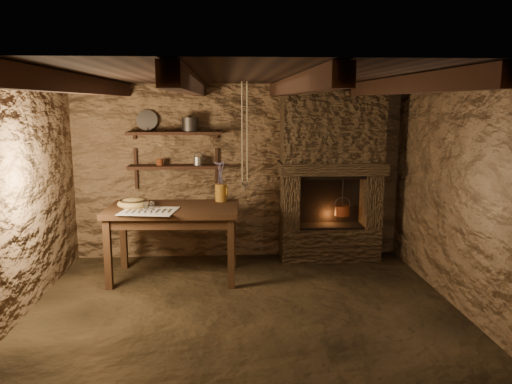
{
  "coord_description": "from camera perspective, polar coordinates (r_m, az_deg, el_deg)",
  "views": [
    {
      "loc": [
        -0.19,
        -4.86,
        2.15
      ],
      "look_at": [
        0.17,
        0.9,
        1.11
      ],
      "focal_mm": 35.0,
      "sensor_mm": 36.0,
      "label": 1
    }
  ],
  "objects": [
    {
      "name": "stoneware_jug",
      "position": [
        6.36,
        -4.02,
        0.89
      ],
      "size": [
        0.16,
        0.15,
        0.51
      ],
      "rotation": [
        0.0,
        0.0,
        0.05
      ],
      "color": "#AC7021",
      "rests_on": "work_table"
    },
    {
      "name": "back_wall",
      "position": [
        6.93,
        -2.01,
        2.32
      ],
      "size": [
        4.5,
        0.04,
        2.4
      ],
      "primitive_type": "cube",
      "color": "#513825",
      "rests_on": "floor"
    },
    {
      "name": "floor",
      "position": [
        5.32,
        -1.31,
        -13.64
      ],
      "size": [
        4.5,
        4.5,
        0.0
      ],
      "primitive_type": "plane",
      "color": "black",
      "rests_on": "ground"
    },
    {
      "name": "hanging_ropes",
      "position": [
        5.93,
        -1.3,
        6.82
      ],
      "size": [
        0.08,
        0.08,
        1.2
      ],
      "primitive_type": null,
      "color": "tan",
      "rests_on": "ceiling"
    },
    {
      "name": "wooden_bowl",
      "position": [
        6.19,
        -13.83,
        -1.29
      ],
      "size": [
        0.48,
        0.48,
        0.13
      ],
      "primitive_type": "ellipsoid",
      "rotation": [
        0.0,
        0.0,
        -0.31
      ],
      "color": "#A48447",
      "rests_on": "work_table"
    },
    {
      "name": "left_wall",
      "position": [
        5.37,
        -26.14,
        -1.05
      ],
      "size": [
        0.04,
        4.0,
        2.4
      ],
      "primitive_type": "cube",
      "color": "#513825",
      "rests_on": "floor"
    },
    {
      "name": "front_wall",
      "position": [
        3.02,
        0.13,
        -8.12
      ],
      "size": [
        4.5,
        0.04,
        2.4
      ],
      "primitive_type": "cube",
      "color": "#513825",
      "rests_on": "floor"
    },
    {
      "name": "work_table",
      "position": [
        6.24,
        -9.35,
        -5.41
      ],
      "size": [
        1.62,
        0.97,
        0.9
      ],
      "rotation": [
        0.0,
        0.0,
        -0.04
      ],
      "color": "#311D11",
      "rests_on": "floor"
    },
    {
      "name": "ceiling",
      "position": [
        4.87,
        -1.43,
        13.14
      ],
      "size": [
        4.5,
        4.0,
        0.04
      ],
      "primitive_type": "cube",
      "color": "black",
      "rests_on": "back_wall"
    },
    {
      "name": "rusty_tin",
      "position": [
        6.8,
        -10.94,
        3.38
      ],
      "size": [
        0.09,
        0.09,
        0.09
      ],
      "primitive_type": "cylinder",
      "rotation": [
        0.0,
        0.0,
        0.02
      ],
      "color": "#5D2612",
      "rests_on": "shelf_lower"
    },
    {
      "name": "iron_stockpot",
      "position": [
        6.72,
        -7.54,
        7.59
      ],
      "size": [
        0.25,
        0.25,
        0.17
      ],
      "primitive_type": "cylinder",
      "rotation": [
        0.0,
        0.0,
        -0.12
      ],
      "color": "#2B2826",
      "rests_on": "shelf_upper"
    },
    {
      "name": "shelf_upper",
      "position": [
        6.75,
        -9.29,
        6.67
      ],
      "size": [
        1.25,
        0.3,
        0.04
      ],
      "primitive_type": "cube",
      "color": "black",
      "rests_on": "back_wall"
    },
    {
      "name": "beam_far_right",
      "position": [
        5.15,
        15.87,
        11.61
      ],
      "size": [
        0.14,
        3.95,
        0.16
      ],
      "primitive_type": "cube",
      "color": "black",
      "rests_on": "ceiling"
    },
    {
      "name": "hearth",
      "position": [
        6.85,
        8.56,
        2.34
      ],
      "size": [
        1.43,
        0.51,
        2.3
      ],
      "color": "#3A2B1D",
      "rests_on": "floor"
    },
    {
      "name": "beam_mid_right",
      "position": [
        4.91,
        4.54,
        12.04
      ],
      "size": [
        0.14,
        3.95,
        0.16
      ],
      "primitive_type": "cube",
      "color": "black",
      "rests_on": "ceiling"
    },
    {
      "name": "tin_pan",
      "position": [
        6.88,
        -12.34,
        7.99
      ],
      "size": [
        0.29,
        0.15,
        0.28
      ],
      "primitive_type": "cylinder",
      "rotation": [
        1.26,
        0.0,
        -0.08
      ],
      "color": "#A2A39E",
      "rests_on": "shelf_upper"
    },
    {
      "name": "red_pot",
      "position": [
        6.93,
        9.82,
        -2.03
      ],
      "size": [
        0.24,
        0.24,
        0.54
      ],
      "rotation": [
        0.0,
        0.0,
        -0.24
      ],
      "color": "maroon",
      "rests_on": "hearth"
    },
    {
      "name": "small_kettle",
      "position": [
        6.76,
        -6.64,
        3.56
      ],
      "size": [
        0.17,
        0.13,
        0.17
      ],
      "primitive_type": null,
      "rotation": [
        0.0,
        0.0,
        0.07
      ],
      "color": "#A2A39E",
      "rests_on": "shelf_lower"
    },
    {
      "name": "right_wall",
      "position": [
        5.52,
        22.67,
        -0.5
      ],
      "size": [
        0.04,
        4.0,
        2.4
      ],
      "primitive_type": "cube",
      "color": "#513825",
      "rests_on": "floor"
    },
    {
      "name": "pewter_cutlery_row",
      "position": [
        5.9,
        -12.18,
        -2.08
      ],
      "size": [
        0.54,
        0.28,
        0.01
      ],
      "primitive_type": null,
      "rotation": [
        0.0,
        0.0,
        -0.15
      ],
      "color": "#9C9A8E",
      "rests_on": "linen_cloth"
    },
    {
      "name": "shelf_lower",
      "position": [
        6.79,
        -9.18,
        2.88
      ],
      "size": [
        1.25,
        0.3,
        0.04
      ],
      "primitive_type": "cube",
      "color": "black",
      "rests_on": "back_wall"
    },
    {
      "name": "beam_far_left",
      "position": [
        5.04,
        -19.09,
        11.48
      ],
      "size": [
        0.14,
        3.95,
        0.16
      ],
      "primitive_type": "cube",
      "color": "black",
      "rests_on": "ceiling"
    },
    {
      "name": "drinking_glasses",
      "position": [
        6.03,
        -11.81,
        -1.49
      ],
      "size": [
        0.2,
        0.06,
        0.08
      ],
      "primitive_type": null,
      "color": "white",
      "rests_on": "linen_cloth"
    },
    {
      "name": "linen_cloth",
      "position": [
        5.92,
        -12.15,
        -2.14
      ],
      "size": [
        0.69,
        0.59,
        0.01
      ],
      "primitive_type": "cube",
      "rotation": [
        0.0,
        0.0,
        -0.15
      ],
      "color": "silver",
      "rests_on": "work_table"
    },
    {
      "name": "beam_mid_left",
      "position": [
        4.87,
        -7.44,
        12.0
      ],
      "size": [
        0.14,
        3.95,
        0.16
      ],
      "primitive_type": "cube",
      "color": "black",
      "rests_on": "ceiling"
    }
  ]
}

